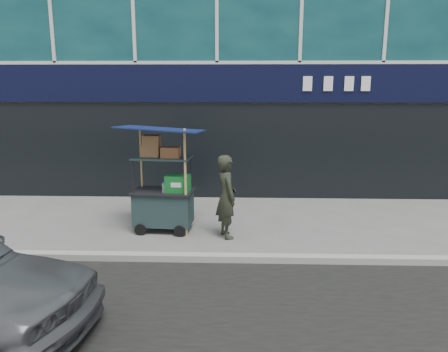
{
  "coord_description": "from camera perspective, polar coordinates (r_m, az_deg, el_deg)",
  "views": [
    {
      "loc": [
        0.53,
        -7.06,
        2.98
      ],
      "look_at": [
        0.26,
        1.2,
        1.16
      ],
      "focal_mm": 35.0,
      "sensor_mm": 36.0,
      "label": 1
    }
  ],
  "objects": [
    {
      "name": "curb",
      "position": [
        7.47,
        -2.37,
        -10.62
      ],
      "size": [
        80.0,
        0.18,
        0.12
      ],
      "primitive_type": "cube",
      "color": "#96978F",
      "rests_on": "ground"
    },
    {
      "name": "vendor_cart",
      "position": [
        8.79,
        -7.85,
        -2.38
      ],
      "size": [
        1.67,
        1.25,
        2.15
      ],
      "rotation": [
        0.0,
        0.0,
        -0.08
      ],
      "color": "black",
      "rests_on": "ground"
    },
    {
      "name": "vendor_man",
      "position": [
        8.34,
        0.31,
        -2.7
      ],
      "size": [
        0.57,
        0.69,
        1.61
      ],
      "primitive_type": "imported",
      "rotation": [
        0.0,
        0.0,
        1.94
      ],
      "color": "#252A1F",
      "rests_on": "ground"
    },
    {
      "name": "ground",
      "position": [
        7.68,
        -2.26,
        -10.45
      ],
      "size": [
        80.0,
        80.0,
        0.0
      ],
      "primitive_type": "plane",
      "color": "#5E5E5A",
      "rests_on": "ground"
    }
  ]
}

